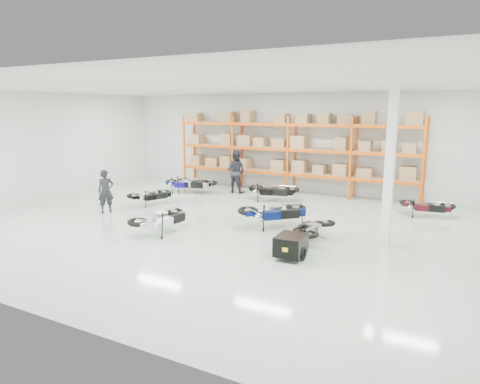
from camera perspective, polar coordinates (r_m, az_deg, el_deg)
The scene contains 14 objects.
room at distance 13.80m, azimuth -2.89°, elevation 4.56°, with size 18.00×18.00×18.00m.
pallet_rack at distance 19.60m, azimuth 6.87°, elevation 6.44°, with size 11.28×0.98×3.62m.
structural_column at distance 12.51m, azimuth 19.33°, elevation 3.28°, with size 0.25×0.25×4.50m, color white.
moto_blue_centre at distance 14.03m, azimuth 4.67°, elevation -2.13°, with size 0.90×2.02×1.24m, color #07134D, non-canonical shape.
moto_silver_left at distance 13.48m, azimuth -10.35°, elevation -3.02°, with size 0.83×1.87×1.14m, color silver, non-canonical shape.
moto_black_far_left at distance 17.52m, azimuth -11.75°, elevation -0.10°, with size 0.71×1.60×0.98m, color black, non-canonical shape.
moto_touring_right at distance 12.56m, azimuth 9.47°, elevation -4.35°, with size 0.74×1.66×1.01m, color black, non-canonical shape.
trailer at distance 11.15m, azimuth 6.80°, elevation -7.05°, with size 0.77×1.46×0.61m.
moto_back_a at distance 19.84m, azimuth -7.32°, elevation 1.46°, with size 0.77×1.74×1.06m, color navy, non-canonical shape.
moto_back_b at distance 19.76m, azimuth -6.15°, elevation 1.56°, with size 0.83×1.86×1.14m, color #9FA4A8, non-canonical shape.
moto_back_c at distance 17.91m, azimuth 4.38°, elevation 0.63°, with size 0.84×1.88×1.15m, color black, non-canonical shape.
moto_back_d at distance 16.65m, azimuth 23.71°, elevation -1.38°, with size 0.72×1.61×0.98m, color #3E0C15, non-canonical shape.
person_left at distance 16.54m, azimuth -17.46°, elevation 0.08°, with size 0.59×0.39×1.61m, color black.
person_back at distance 19.58m, azimuth -0.55°, elevation 2.73°, with size 0.95×0.74×1.95m, color black.
Camera 1 is at (7.03, -11.78, 3.81)m, focal length 32.00 mm.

